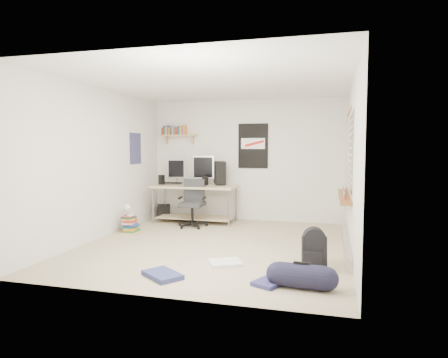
% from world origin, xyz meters
% --- Properties ---
extents(floor, '(4.00, 4.50, 0.01)m').
position_xyz_m(floor, '(0.00, 0.00, -0.01)').
color(floor, gray).
rests_on(floor, ground).
extents(ceiling, '(4.00, 4.50, 0.01)m').
position_xyz_m(ceiling, '(0.00, 0.00, 2.50)').
color(ceiling, white).
rests_on(ceiling, ground).
extents(back_wall, '(4.00, 0.01, 2.50)m').
position_xyz_m(back_wall, '(0.00, 2.25, 1.25)').
color(back_wall, silver).
rests_on(back_wall, ground).
extents(left_wall, '(0.01, 4.50, 2.50)m').
position_xyz_m(left_wall, '(-2.00, 0.00, 1.25)').
color(left_wall, silver).
rests_on(left_wall, ground).
extents(right_wall, '(0.01, 4.50, 2.50)m').
position_xyz_m(right_wall, '(2.00, 0.00, 1.25)').
color(right_wall, silver).
rests_on(right_wall, ground).
extents(desk, '(1.71, 0.77, 0.77)m').
position_xyz_m(desk, '(-0.94, 1.72, 0.36)').
color(desk, tan).
rests_on(desk, floor).
extents(monitor_left, '(0.37, 0.14, 0.40)m').
position_xyz_m(monitor_left, '(-1.45, 2.00, 0.97)').
color(monitor_left, '#B8B7BD').
rests_on(monitor_left, desk).
extents(monitor_right, '(0.45, 0.20, 0.48)m').
position_xyz_m(monitor_right, '(-0.85, 2.00, 1.01)').
color(monitor_right, '#A0A0A5').
rests_on(monitor_right, desk).
extents(pc_tower, '(0.36, 0.49, 0.46)m').
position_xyz_m(pc_tower, '(-0.50, 2.00, 1.00)').
color(pc_tower, black).
rests_on(pc_tower, desk).
extents(keyboard, '(0.41, 0.18, 0.02)m').
position_xyz_m(keyboard, '(-1.48, 1.84, 0.78)').
color(keyboard, black).
rests_on(keyboard, desk).
extents(speaker_left, '(0.11, 0.11, 0.19)m').
position_xyz_m(speaker_left, '(-1.61, 1.58, 0.87)').
color(speaker_left, black).
rests_on(speaker_left, desk).
extents(speaker_right, '(0.11, 0.11, 0.18)m').
position_xyz_m(speaker_right, '(-0.69, 1.62, 0.86)').
color(speaker_right, black).
rests_on(speaker_right, desk).
extents(office_chair, '(0.68, 0.68, 0.91)m').
position_xyz_m(office_chair, '(-0.84, 1.25, 0.49)').
color(office_chair, '#27282A').
rests_on(office_chair, floor).
extents(wall_shelf, '(0.80, 0.22, 0.24)m').
position_xyz_m(wall_shelf, '(-1.45, 2.14, 1.78)').
color(wall_shelf, tan).
rests_on(wall_shelf, back_wall).
extents(poster_back_wall, '(0.62, 0.03, 0.92)m').
position_xyz_m(poster_back_wall, '(0.15, 2.23, 1.55)').
color(poster_back_wall, black).
rests_on(poster_back_wall, back_wall).
extents(poster_left_wall, '(0.02, 0.42, 0.60)m').
position_xyz_m(poster_left_wall, '(-1.99, 1.20, 1.50)').
color(poster_left_wall, navy).
rests_on(poster_left_wall, left_wall).
extents(window, '(0.10, 1.50, 1.26)m').
position_xyz_m(window, '(1.95, 0.30, 1.45)').
color(window, brown).
rests_on(window, right_wall).
extents(baseboard_heater, '(0.08, 2.50, 0.18)m').
position_xyz_m(baseboard_heater, '(1.96, 0.30, 0.09)').
color(baseboard_heater, '#B7B2A8').
rests_on(baseboard_heater, floor).
extents(backpack, '(0.33, 0.28, 0.40)m').
position_xyz_m(backpack, '(1.53, -0.82, 0.20)').
color(backpack, black).
rests_on(backpack, floor).
extents(duffel_bag, '(0.29, 0.29, 0.53)m').
position_xyz_m(duffel_bag, '(1.43, -1.60, 0.14)').
color(duffel_bag, black).
rests_on(duffel_bag, floor).
extents(tshirt, '(0.52, 0.50, 0.04)m').
position_xyz_m(tshirt, '(0.40, -0.95, 0.02)').
color(tshirt, silver).
rests_on(tshirt, floor).
extents(jeans_a, '(0.57, 0.54, 0.05)m').
position_xyz_m(jeans_a, '(-0.17, -1.66, 0.03)').
color(jeans_a, navy).
rests_on(jeans_a, floor).
extents(jeans_b, '(0.39, 0.44, 0.04)m').
position_xyz_m(jeans_b, '(1.08, -1.58, 0.03)').
color(jeans_b, navy).
rests_on(jeans_b, floor).
extents(book_stack, '(0.58, 0.53, 0.32)m').
position_xyz_m(book_stack, '(-1.75, 0.50, 0.15)').
color(book_stack, brown).
rests_on(book_stack, floor).
extents(desk_lamp, '(0.19, 0.24, 0.21)m').
position_xyz_m(desk_lamp, '(-1.73, 0.48, 0.38)').
color(desk_lamp, white).
rests_on(desk_lamp, book_stack).
extents(subwoofer, '(0.36, 0.36, 0.30)m').
position_xyz_m(subwoofer, '(-1.75, 1.98, 0.14)').
color(subwoofer, black).
rests_on(subwoofer, floor).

